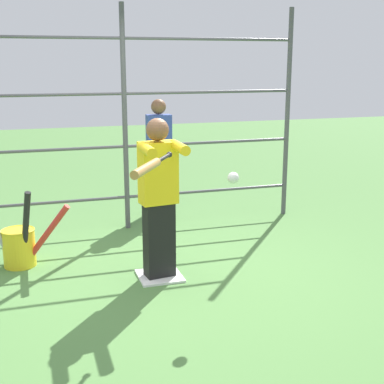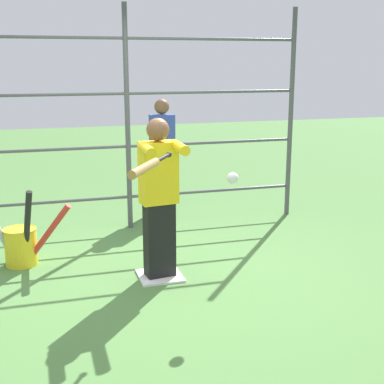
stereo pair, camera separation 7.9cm
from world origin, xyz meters
name	(u,v)px [view 2 (the right image)]	position (x,y,z in m)	size (l,w,h in m)	color
ground_plane	(160,277)	(0.00, 0.00, 0.00)	(24.00, 24.00, 0.00)	#4C7A3D
home_plate	(160,276)	(0.00, 0.00, 0.01)	(0.40, 0.40, 0.02)	white
fence_backstop	(127,120)	(0.00, -1.60, 1.31)	(4.25, 0.06, 2.62)	#4C4C51
batter	(159,194)	(0.00, 0.02, 0.81)	(0.38, 0.53, 1.49)	black
baseball_bat_swinging	(148,166)	(0.26, 0.82, 1.23)	(0.48, 0.73, 0.07)	black
softball_in_flight	(233,178)	(-0.49, 0.58, 1.05)	(0.10, 0.10, 0.10)	white
bat_bucket	(21,243)	(1.25, -0.68, 0.23)	(0.92, 0.44, 0.88)	yellow
bystander_behind_fence	(162,155)	(-0.53, -2.12, 0.79)	(0.31, 0.19, 1.51)	#3F3F47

